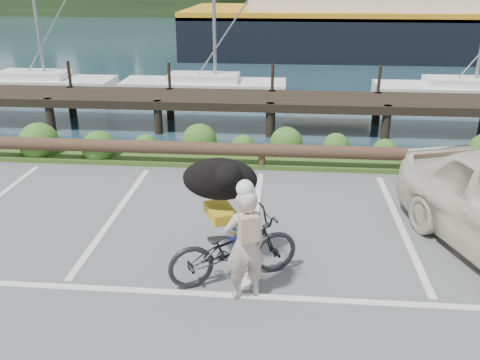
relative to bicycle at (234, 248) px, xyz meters
The scene contains 7 objects.
ground 0.54m from the bicycle, ahead, with size 72.00×72.00×0.00m, color #545457.
harbor_backdrop 78.44m from the bicycle, 89.58° to the left, with size 170.00×160.00×30.00m.
vegetation_strip 5.29m from the bicycle, 87.95° to the left, with size 34.00×1.60×0.10m, color #3D5B21.
log_rail 4.60m from the bicycle, 87.64° to the left, with size 32.00×0.30×0.60m, color #443021, non-canonical shape.
bicycle is the anchor object (origin of this frame).
cyclist 0.54m from the bicycle, 65.38° to the right, with size 0.58×0.38×1.60m, color #BAAE9E.
dog 1.04m from the bicycle, 114.62° to the left, with size 1.12×0.55×0.65m, color black.
Camera 1 is at (0.46, -6.31, 4.16)m, focal length 38.00 mm.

